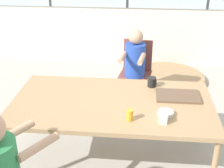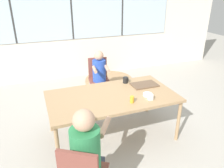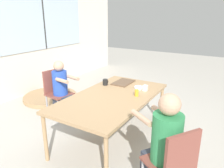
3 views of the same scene
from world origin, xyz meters
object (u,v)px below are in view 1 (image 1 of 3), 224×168
(chair_for_woman_green_shirt, at_px, (136,67))
(coffee_mug, at_px, (152,82))
(folded_table_stack, at_px, (167,78))
(juice_glass, at_px, (130,115))
(person_woman_green_shirt, at_px, (134,73))
(milk_carton_small, at_px, (163,118))
(bowl_white_shallow, at_px, (166,113))

(chair_for_woman_green_shirt, height_order, coffee_mug, chair_for_woman_green_shirt)
(chair_for_woman_green_shirt, bearing_deg, folded_table_stack, -115.88)
(chair_for_woman_green_shirt, bearing_deg, juice_glass, 97.74)
(person_woman_green_shirt, height_order, milk_carton_small, person_woman_green_shirt)
(milk_carton_small, distance_m, folded_table_stack, 2.46)
(juice_glass, bearing_deg, person_woman_green_shirt, 89.95)
(milk_carton_small, distance_m, bowl_white_shallow, 0.13)
(coffee_mug, relative_size, bowl_white_shallow, 0.73)
(person_woman_green_shirt, distance_m, juice_glass, 1.50)
(coffee_mug, relative_size, folded_table_stack, 0.08)
(juice_glass, distance_m, milk_carton_small, 0.27)
(chair_for_woman_green_shirt, relative_size, juice_glass, 8.87)
(milk_carton_small, bearing_deg, person_woman_green_shirt, 100.38)
(person_woman_green_shirt, relative_size, folded_table_stack, 0.90)
(chair_for_woman_green_shirt, distance_m, coffee_mug, 1.02)
(chair_for_woman_green_shirt, relative_size, person_woman_green_shirt, 0.81)
(person_woman_green_shirt, xyz_separation_m, folded_table_stack, (0.51, 0.86, -0.44))
(person_woman_green_shirt, height_order, juice_glass, person_woman_green_shirt)
(bowl_white_shallow, bearing_deg, coffee_mug, 100.79)
(folded_table_stack, bearing_deg, milk_carton_small, -95.67)
(juice_glass, bearing_deg, chair_for_woman_green_shirt, 89.10)
(coffee_mug, bearing_deg, person_woman_green_shirt, 103.63)
(chair_for_woman_green_shirt, distance_m, person_woman_green_shirt, 0.16)
(bowl_white_shallow, distance_m, folded_table_stack, 2.34)
(person_woman_green_shirt, xyz_separation_m, bowl_white_shallow, (0.30, -1.37, 0.24))
(coffee_mug, height_order, bowl_white_shallow, coffee_mug)
(juice_glass, height_order, bowl_white_shallow, juice_glass)
(milk_carton_small, bearing_deg, bowl_white_shallow, 76.60)
(coffee_mug, relative_size, milk_carton_small, 1.11)
(person_woman_green_shirt, bearing_deg, bowl_white_shallow, 111.13)
(coffee_mug, xyz_separation_m, milk_carton_small, (0.08, -0.68, -0.00))
(chair_for_woman_green_shirt, xyz_separation_m, juice_glass, (-0.03, -1.63, 0.24))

